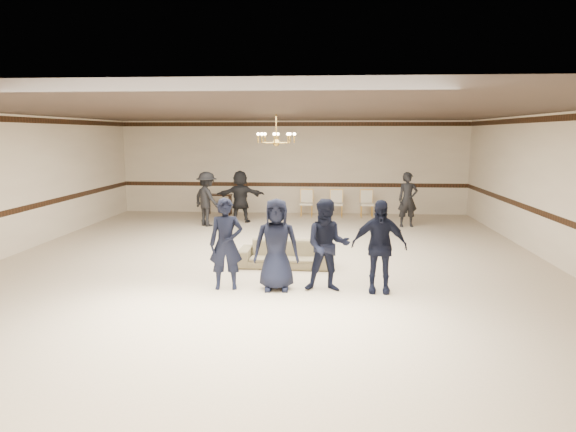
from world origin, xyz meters
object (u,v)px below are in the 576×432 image
Objects in this scene: boy_d at (379,246)px; console_table at (219,204)px; boy_a at (226,244)px; banquet_chair_mid at (336,204)px; adult_right at (408,200)px; banquet_chair_left at (307,203)px; banquet_chair_right at (367,204)px; chandelier at (276,129)px; boy_b at (276,245)px; settee at (284,254)px; boy_c at (327,245)px; adult_left at (207,199)px; adult_mid at (240,196)px.

boy_d is 9.68m from console_table.
boy_a is 8.59m from banquet_chair_mid.
banquet_chair_mid is at bearing 131.81° from adult_right.
banquet_chair_right is (2.00, 0.00, 0.00)m from banquet_chair_left.
adult_right reaches higher than banquet_chair_mid.
boy_d is (2.10, -3.13, -2.05)m from chandelier.
banquet_chair_left is at bearing 142.13° from adult_right.
adult_right is at bearing 51.17° from boy_a.
boy_d is at bearing -6.56° from boy_a.
boy_b is at bearing -6.56° from boy_a.
boy_d is 0.88× the size of settee.
banquet_chair_right is at bearing 2.37° from console_table.
boy_a reaches higher than settee.
chandelier reaches higher than settee.
console_table is (-3.69, 8.51, -0.46)m from boy_c.
banquet_chair_left reaches higher than settee.
console_table is (-2.79, 8.51, -0.46)m from boy_b.
boy_b is at bearing -88.64° from settee.
chandelier is 4.50m from adult_left.
boy_c is at bearing -102.18° from banquet_chair_right.
boy_b reaches higher than banquet_chair_mid.
banquet_chair_right is (1.31, 8.31, -0.37)m from boy_c.
boy_d reaches higher than banquet_chair_left.
boy_b is at bearing -67.21° from console_table.
adult_right is at bearing -12.50° from console_table.
boy_b is 1.83× the size of banquet_chair_mid.
adult_right is 6.38m from console_table.
banquet_chair_mid is at bearing 69.19° from boy_a.
banquet_chair_right is at bearing 71.38° from boy_b.
chandelier is 0.57× the size of boy_b.
banquet_chair_mid is at bearing 176.79° from banquet_chair_right.
banquet_chair_right is (1.00, 0.00, 0.00)m from banquet_chair_mid.
settee is 1.14× the size of adult_left.
console_table is (-5.00, 0.20, -0.09)m from banquet_chair_right.
boy_b is 1.83× the size of banquet_chair_left.
adult_right reaches higher than settee.
boy_a is 2.70m from boy_d.
chandelier is 3.94m from boy_c.
banquet_chair_right is (0.41, 8.31, -0.37)m from boy_d.
banquet_chair_left is at bearing 94.36° from boy_c.
boy_c is 1.93m from settee.
boy_d is 1.00× the size of adult_right.
boy_b is 1.00× the size of boy_c.
adult_mid is 2.42m from banquet_chair_left.
console_table is at bearing 113.79° from settee.
boy_c is 7.05m from adult_right.
chandelier is 1.05× the size of banquet_chair_mid.
adult_left is at bearing 99.37° from boy_a.
adult_left is at bearing 29.64° from adult_mid.
adult_left reaches higher than banquet_chair_left.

